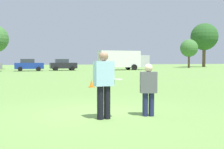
{
  "coord_description": "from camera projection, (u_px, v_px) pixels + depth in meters",
  "views": [
    {
      "loc": [
        -2.22,
        -7.55,
        1.55
      ],
      "look_at": [
        0.8,
        0.74,
        1.1
      ],
      "focal_mm": 43.31,
      "sensor_mm": 36.0,
      "label": 1
    }
  ],
  "objects": [
    {
      "name": "tree_center_elm",
      "position": [
        189.0,
        48.0,
        58.61
      ],
      "size": [
        3.82,
        3.82,
        6.2
      ],
      "color": "brown",
      "rests_on": "ground"
    },
    {
      "name": "frisbee",
      "position": [
        118.0,
        79.0,
        7.18
      ],
      "size": [
        0.27,
        0.27,
        0.04
      ],
      "color": "white"
    },
    {
      "name": "parked_car_mid_right",
      "position": [
        29.0,
        65.0,
        40.68
      ],
      "size": [
        4.24,
        2.29,
        1.82
      ],
      "color": "navy",
      "rests_on": "ground"
    },
    {
      "name": "tree_east_birch",
      "position": [
        204.0,
        37.0,
        66.81
      ],
      "size": [
        6.66,
        6.66,
        10.83
      ],
      "color": "brown",
      "rests_on": "ground"
    },
    {
      "name": "ground_plane",
      "position": [
        95.0,
        114.0,
        7.93
      ],
      "size": [
        196.86,
        196.86,
        0.0
      ],
      "primitive_type": "plane",
      "color": "#6B9347"
    },
    {
      "name": "traffic_cone",
      "position": [
        92.0,
        83.0,
        15.82
      ],
      "size": [
        0.32,
        0.32,
        0.48
      ],
      "color": "#D8590C",
      "rests_on": "ground"
    },
    {
      "name": "parked_car_near_right",
      "position": [
        63.0,
        65.0,
        43.2
      ],
      "size": [
        4.24,
        2.29,
        1.82
      ],
      "color": "black",
      "rests_on": "ground"
    },
    {
      "name": "box_truck",
      "position": [
        122.0,
        60.0,
        45.04
      ],
      "size": [
        8.55,
        3.14,
        3.18
      ],
      "color": "white",
      "rests_on": "ground"
    },
    {
      "name": "player_thrower",
      "position": [
        104.0,
        81.0,
        7.14
      ],
      "size": [
        0.51,
        0.3,
        1.79
      ],
      "color": "black",
      "rests_on": "ground"
    },
    {
      "name": "player_defender",
      "position": [
        148.0,
        87.0,
        7.54
      ],
      "size": [
        0.51,
        0.39,
        1.47
      ],
      "color": "#1E234C",
      "rests_on": "ground"
    }
  ]
}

